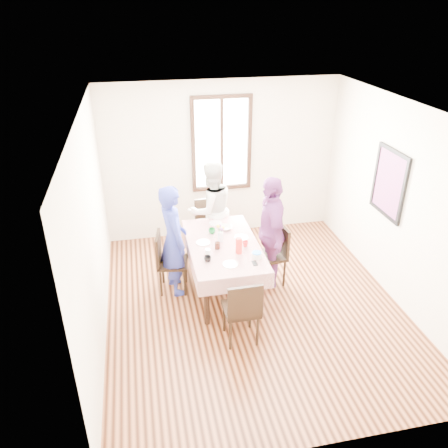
{
  "coord_description": "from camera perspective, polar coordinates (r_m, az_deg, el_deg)",
  "views": [
    {
      "loc": [
        -1.4,
        -4.81,
        3.84
      ],
      "look_at": [
        -0.33,
        0.41,
        1.1
      ],
      "focal_mm": 35.46,
      "sensor_mm": 36.0,
      "label": 1
    }
  ],
  "objects": [
    {
      "name": "plate_near",
      "position": [
        5.72,
        0.82,
        -5.22
      ],
      "size": [
        0.2,
        0.2,
        0.01
      ],
      "primitive_type": "cylinder",
      "color": "white",
      "rests_on": "tablecloth"
    },
    {
      "name": "butter_lid",
      "position": [
        5.85,
        4.25,
        -3.7
      ],
      "size": [
        0.12,
        0.12,
        0.01
      ],
      "primitive_type": "cylinder",
      "color": "blue",
      "rests_on": "butter_tub"
    },
    {
      "name": "serving_bowl",
      "position": [
        6.56,
        0.15,
        -0.5
      ],
      "size": [
        0.21,
        0.21,
        0.05
      ],
      "primitive_type": "imported",
      "rotation": [
        0.0,
        0.0,
        -0.01
      ],
      "color": "white",
      "rests_on": "tablecloth"
    },
    {
      "name": "chair_near",
      "position": [
        5.49,
        2.19,
        -10.86
      ],
      "size": [
        0.42,
        0.42,
        0.91
      ],
      "primitive_type": "cube",
      "rotation": [
        0.0,
        0.0,
        0.01
      ],
      "color": "black",
      "rests_on": "ground"
    },
    {
      "name": "plate_left",
      "position": [
        6.22,
        -2.7,
        -2.4
      ],
      "size": [
        0.2,
        0.2,
        0.01
      ],
      "primitive_type": "cylinder",
      "color": "white",
      "rests_on": "tablecloth"
    },
    {
      "name": "right_wall",
      "position": [
        6.39,
        21.74,
        2.29
      ],
      "size": [
        0.0,
        4.5,
        4.5
      ],
      "primitive_type": "plane",
      "rotation": [
        1.57,
        0.0,
        -1.57
      ],
      "color": "beige",
      "rests_on": "ground"
    },
    {
      "name": "window_frame",
      "position": [
        7.5,
        -0.32,
        10.27
      ],
      "size": [
        1.02,
        0.06,
        1.62
      ],
      "primitive_type": "cube",
      "color": "black",
      "rests_on": "back_wall"
    },
    {
      "name": "drinking_glass",
      "position": [
        5.89,
        -2.09,
        -3.7
      ],
      "size": [
        0.07,
        0.07,
        0.1
      ],
      "primitive_type": "cylinder",
      "color": "silver",
      "rests_on": "tablecloth"
    },
    {
      "name": "tablecloth",
      "position": [
        6.19,
        -0.09,
        -2.62
      ],
      "size": [
        0.97,
        1.69,
        0.01
      ],
      "primitive_type": "cube",
      "color": "#580206",
      "rests_on": "dining_table"
    },
    {
      "name": "butter_tub",
      "position": [
        5.87,
        4.23,
        -4.04
      ],
      "size": [
        0.14,
        0.14,
        0.07
      ],
      "primitive_type": "cylinder",
      "color": "white",
      "rests_on": "tablecloth"
    },
    {
      "name": "person_right",
      "position": [
        6.34,
        5.94,
        -1.06
      ],
      "size": [
        0.5,
        1.02,
        1.69
      ],
      "primitive_type": "imported",
      "rotation": [
        0.0,
        0.0,
        -1.66
      ],
      "color": "#713170",
      "rests_on": "ground"
    },
    {
      "name": "flower_vase",
      "position": [
        6.22,
        -0.47,
        -1.64
      ],
      "size": [
        0.07,
        0.07,
        0.15
      ],
      "primitive_type": "cylinder",
      "color": "silver",
      "rests_on": "tablecloth"
    },
    {
      "name": "art_poster",
      "position": [
        6.54,
        20.54,
        4.96
      ],
      "size": [
        0.04,
        0.76,
        0.96
      ],
      "primitive_type": "cube",
      "color": "red",
      "rests_on": "right_wall"
    },
    {
      "name": "chair_right",
      "position": [
        6.54,
        5.93,
        -4.06
      ],
      "size": [
        0.46,
        0.46,
        0.91
      ],
      "primitive_type": "cube",
      "rotation": [
        0.0,
        0.0,
        1.67
      ],
      "color": "black",
      "rests_on": "ground"
    },
    {
      "name": "mug_green",
      "position": [
        6.44,
        -1.57,
        -0.9
      ],
      "size": [
        0.12,
        0.12,
        0.08
      ],
      "primitive_type": "imported",
      "rotation": [
        0.0,
        0.0,
        -0.27
      ],
      "color": "#0C7226",
      "rests_on": "tablecloth"
    },
    {
      "name": "jam_jar",
      "position": [
        6.05,
        -0.86,
        -2.8
      ],
      "size": [
        0.07,
        0.07,
        0.1
      ],
      "primitive_type": "cylinder",
      "color": "black",
      "rests_on": "tablecloth"
    },
    {
      "name": "person_far",
      "position": [
        7.09,
        -1.8,
        1.91
      ],
      "size": [
        0.94,
        0.83,
        1.61
      ],
      "primitive_type": "imported",
      "rotation": [
        0.0,
        0.0,
        3.47
      ],
      "color": "silver",
      "rests_on": "ground"
    },
    {
      "name": "chair_far",
      "position": [
        7.26,
        -1.79,
        -0.54
      ],
      "size": [
        0.45,
        0.45,
        0.91
      ],
      "primitive_type": "cube",
      "rotation": [
        0.0,
        0.0,
        3.22
      ],
      "color": "black",
      "rests_on": "ground"
    },
    {
      "name": "plate_far",
      "position": [
        6.74,
        -1.09,
        0.11
      ],
      "size": [
        0.2,
        0.2,
        0.01
      ],
      "primitive_type": "cylinder",
      "color": "white",
      "rests_on": "tablecloth"
    },
    {
      "name": "ground",
      "position": [
        6.31,
        3.76,
        -10.31
      ],
      "size": [
        4.5,
        4.5,
        0.0
      ],
      "primitive_type": "plane",
      "color": "black",
      "rests_on": "ground"
    },
    {
      "name": "juice_carton",
      "position": [
        5.92,
        1.93,
        -2.8
      ],
      "size": [
        0.07,
        0.07,
        0.23
      ],
      "primitive_type": "cube",
      "color": "red",
      "rests_on": "tablecloth"
    },
    {
      "name": "chair_left",
      "position": [
        6.39,
        -6.62,
        -4.94
      ],
      "size": [
        0.48,
        0.48,
        0.91
      ],
      "primitive_type": "cube",
      "rotation": [
        0.0,
        0.0,
        -1.73
      ],
      "color": "black",
      "rests_on": "ground"
    },
    {
      "name": "plate_right",
      "position": [
        6.34,
        2.26,
        -1.77
      ],
      "size": [
        0.2,
        0.2,
        0.01
      ],
      "primitive_type": "cylinder",
      "color": "white",
      "rests_on": "tablecloth"
    },
    {
      "name": "smartphone",
      "position": [
        5.76,
        3.99,
        -5.06
      ],
      "size": [
        0.06,
        0.12,
        0.01
      ],
      "primitive_type": "cube",
      "color": "black",
      "rests_on": "tablecloth"
    },
    {
      "name": "dining_table",
      "position": [
        6.39,
        -0.09,
        -5.59
      ],
      "size": [
        0.85,
        1.57,
        0.75
      ],
      "primitive_type": "cube",
      "color": "black",
      "rests_on": "ground"
    },
    {
      "name": "person_left",
      "position": [
        6.21,
        -6.62,
        -2.09
      ],
      "size": [
        0.51,
        0.67,
        1.64
      ],
      "primitive_type": "imported",
      "rotation": [
        0.0,
        0.0,
        1.79
      ],
      "color": "navy",
      "rests_on": "ground"
    },
    {
      "name": "mug_flag",
      "position": [
        6.12,
        2.76,
        -2.56
      ],
      "size": [
        0.12,
        0.12,
        0.08
      ],
      "primitive_type": "imported",
      "rotation": [
        0.0,
        0.0,
        0.55
      ],
      "color": "red",
      "rests_on": "tablecloth"
    },
    {
      "name": "mug_black",
      "position": [
        5.78,
        -2.13,
        -4.5
      ],
      "size": [
        0.11,
        0.11,
        0.08
      ],
      "primitive_type": "imported",
      "rotation": [
        0.0,
        0.0,
        0.21
      ],
      "color": "black",
      "rests_on": "tablecloth"
    },
    {
      "name": "flower_bunch",
      "position": [
        6.16,
        -0.48,
        -0.63
      ],
      "size": [
        0.09,
        0.09,
        0.1
      ],
      "primitive_type": null,
      "color": "yellow",
      "rests_on": "flower_vase"
    },
    {
      "name": "back_wall",
      "position": [
        7.61,
        -0.35,
        8.16
      ],
      "size": [
        4.0,
        0.0,
        4.0
      ],
      "primitive_type": "plane",
      "rotation": [
        1.57,
        0.0,
        0.0
      ],
      "color": "beige",
      "rests_on": "ground"
    },
    {
      "name": "window_pane",
      "position": [
        7.51,
        -0.34,
        10.3
      ],
      "size": [
        0.9,
        0.02,
        1.5
      ],
      "primitive_type": "cube",
      "color": "white",
      "rests_on": "back_wall"
    }
  ]
}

